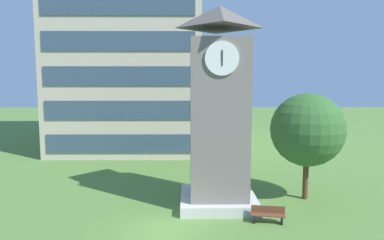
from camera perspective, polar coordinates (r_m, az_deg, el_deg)
ground_plane at (r=18.91m, az=-4.94°, el=-17.40°), size 160.00×160.00×0.00m
office_building at (r=41.84m, az=-9.80°, el=15.74°), size 15.40×15.58×28.80m
clock_tower at (r=21.19m, az=4.36°, el=0.38°), size 4.57×4.57×11.95m
park_bench at (r=20.01m, az=12.23°, el=-14.72°), size 1.85×0.75×0.88m
tree_streetside at (r=23.45m, az=18.20°, el=-1.53°), size 4.65×4.65×6.84m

